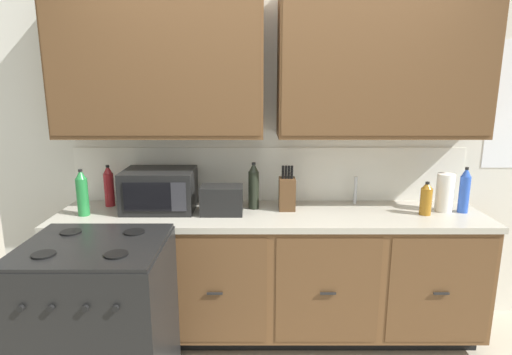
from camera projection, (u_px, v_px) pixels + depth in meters
The scene contains 13 objects.
wall_unit at pixel (270, 101), 2.91m from camera, with size 4.05×0.40×2.44m.
counter_run at pixel (270, 273), 2.98m from camera, with size 2.88×0.64×0.91m.
stove_range at pixel (99, 323), 2.37m from camera, with size 0.76×0.68×0.95m.
microwave at pixel (159, 190), 2.92m from camera, with size 0.48×0.37×0.28m.
toaster at pixel (222, 200), 2.84m from camera, with size 0.28×0.18×0.19m.
knife_block at pixel (287, 193), 2.93m from camera, with size 0.11×0.14×0.31m.
sink_faucet at pixel (355, 190), 3.07m from camera, with size 0.02×0.02×0.20m, color #B2B5BA.
paper_towel_roll at pixel (445, 193), 2.89m from camera, with size 0.12×0.12×0.26m, color white.
bottle_dark at pixel (253, 186), 2.94m from camera, with size 0.07×0.07×0.33m.
bottle_amber at pixel (426, 199), 2.81m from camera, with size 0.08×0.08×0.22m.
bottle_red at pixel (109, 186), 3.00m from camera, with size 0.07×0.07×0.30m.
bottle_green at pixel (82, 193), 2.79m from camera, with size 0.08×0.08×0.31m.
bottle_blue at pixel (464, 190), 2.86m from camera, with size 0.07×0.07×0.31m.
Camera 1 is at (-0.10, -2.46, 1.79)m, focal length 29.85 mm.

